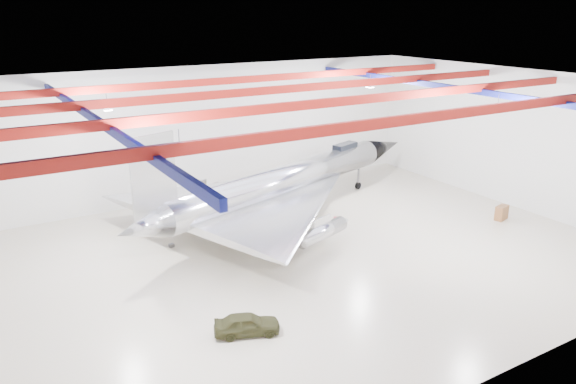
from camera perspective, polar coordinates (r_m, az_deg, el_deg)
floor at (r=36.71m, az=1.38°, el=-6.51°), size 40.00×40.00×0.00m
wall_back at (r=47.74m, az=-8.33°, el=6.06°), size 40.00×0.00×40.00m
wall_right at (r=48.28m, az=21.98°, el=5.07°), size 0.00×30.00×30.00m
ceiling at (r=33.67m, az=1.52°, el=10.78°), size 40.00×40.00×0.00m
ceiling_structure at (r=33.76m, az=1.51°, el=9.64°), size 39.50×29.50×1.08m
jet_aircraft at (r=42.04m, az=-0.40°, el=0.78°), size 30.19×22.39×8.48m
jeep at (r=28.36m, az=-4.19°, el=-13.23°), size 3.49×2.41×1.10m
desk at (r=45.68m, az=20.88°, el=-1.97°), size 1.32×0.89×1.10m
toolbox_red at (r=42.81m, az=-6.60°, el=-2.74°), size 0.51×0.44×0.31m
engine_drum at (r=41.76m, az=1.22°, el=-3.07°), size 0.53×0.53×0.44m
parts_bin at (r=44.69m, az=0.75°, el=-1.64°), size 0.68×0.59×0.42m
crate_small at (r=38.77m, az=-11.75°, el=-5.34°), size 0.34×0.28×0.24m
tool_chest at (r=42.51m, az=4.90°, el=-2.81°), size 0.47×0.47×0.35m
oil_barrel at (r=40.44m, az=-1.93°, el=-3.84°), size 0.63×0.55×0.37m
spares_box at (r=44.87m, az=1.02°, el=-1.58°), size 0.48×0.48×0.39m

